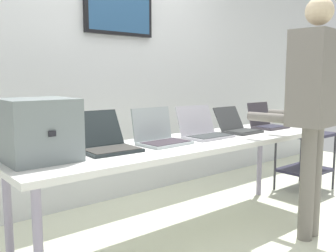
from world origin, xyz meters
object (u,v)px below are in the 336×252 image
workbench (188,148)px  laptop_station_2 (204,130)px  laptop_station_4 (266,122)px  equipment_box (38,130)px  laptop_station_0 (105,142)px  person (314,95)px  storage_cart (305,152)px  laptop_station_3 (237,126)px  laptop_station_1 (160,136)px

workbench → laptop_station_2: 0.26m
laptop_station_2 → laptop_station_4: 0.86m
equipment_box → laptop_station_0: 0.46m
laptop_station_2 → person: (0.46, -0.68, 0.29)m
laptop_station_0 → storage_cart: size_ratio=0.65×
laptop_station_3 → storage_cart: (1.13, -0.02, -0.38)m
person → laptop_station_3: bearing=93.2°
workbench → laptop_station_3: laptop_station_3 is taller
laptop_station_4 → laptop_station_2: bearing=-179.1°
equipment_box → laptop_station_3: 1.77m
laptop_station_1 → storage_cart: 2.05m
workbench → laptop_station_3: size_ratio=7.84×
laptop_station_3 → laptop_station_1: bearing=-179.2°
workbench → laptop_station_4: size_ratio=8.87×
workbench → laptop_station_4: laptop_station_4 is taller
laptop_station_1 → laptop_station_0: bearing=174.7°
laptop_station_1 → person: bearing=-35.9°
laptop_station_1 → person: 1.18m
workbench → laptop_station_4: (1.09, 0.07, 0.11)m
storage_cart → laptop_station_0: bearing=178.9°
equipment_box → person: bearing=-21.1°
laptop_station_1 → laptop_station_4: bearing=1.0°
equipment_box → laptop_station_4: equipment_box is taller
equipment_box → laptop_station_1: bearing=-1.7°
person → storage_cart: bearing=31.3°
laptop_station_4 → person: person is taller
workbench → laptop_station_1: (-0.23, 0.05, 0.11)m
storage_cart → laptop_station_3: bearing=179.1°
equipment_box → person: size_ratio=0.23×
equipment_box → laptop_station_2: size_ratio=1.08×
workbench → person: (0.69, -0.62, 0.40)m
laptop_station_0 → laptop_station_1: bearing=-5.3°
equipment_box → workbench: bearing=-3.8°
laptop_station_1 → laptop_station_2: laptop_station_1 is taller
laptop_station_3 → laptop_station_4: bearing=1.4°
laptop_station_1 → storage_cart: (2.02, -0.01, -0.39)m
person → storage_cart: person is taller
equipment_box → laptop_station_0: equipment_box is taller
equipment_box → storage_cart: bearing=-0.6°
laptop_station_2 → storage_cart: (1.56, -0.01, -0.38)m
workbench → laptop_station_2: bearing=13.9°
laptop_station_1 → laptop_station_2: (0.46, 0.01, -0.00)m
laptop_station_3 → laptop_station_2: bearing=-179.6°
laptop_station_2 → laptop_station_1: bearing=-178.9°
laptop_station_2 → laptop_station_3: laptop_station_2 is taller
laptop_station_1 → storage_cart: laptop_station_1 is taller
workbench → storage_cart: (1.79, 0.04, -0.27)m
laptop_station_3 → person: size_ratio=0.19×
laptop_station_1 → laptop_station_4: size_ratio=1.21×
laptop_station_4 → person: size_ratio=0.17×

